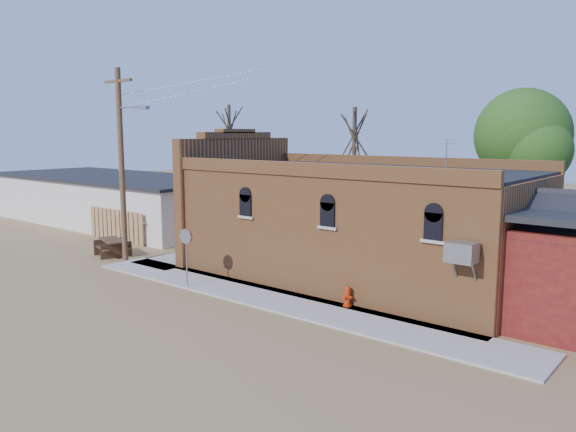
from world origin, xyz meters
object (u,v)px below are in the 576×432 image
Objects in this scene: trash_barrel at (209,251)px; picnic_table at (113,245)px; brick_bar at (350,222)px; fire_hydrant at (347,296)px; utility_pole at (122,161)px; stop_sign at (186,242)px.

trash_barrel is 5.00m from picnic_table.
brick_bar is 22.78× the size of fire_hydrant.
picnic_table is at bearing 168.87° from utility_pole.
utility_pole reaches higher than stop_sign.
utility_pole is at bearing -165.15° from fire_hydrant.
fire_hydrant is at bearing 2.81° from utility_pole.
utility_pole is 12.69× the size of trash_barrel.
utility_pole is at bearing -175.84° from stop_sign.
utility_pole is at bearing -136.80° from trash_barrel.
stop_sign is at bearing -52.71° from trash_barrel.
brick_bar is at bearing 13.16° from trash_barrel.
fire_hydrant is (12.14, 0.60, -4.34)m from utility_pole.
fire_hydrant is 9.53m from trash_barrel.
brick_bar is 23.12× the size of trash_barrel.
brick_bar is 12.17m from picnic_table.
brick_bar reaches higher than fire_hydrant.
brick_bar is 4.78m from fire_hydrant.
utility_pole is 12.50× the size of fire_hydrant.
picnic_table is (-7.36, 1.51, -1.30)m from stop_sign.
stop_sign is (-4.00, -5.49, -0.50)m from brick_bar.
fire_hydrant is 13.71m from picnic_table.
brick_bar reaches higher than trash_barrel.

